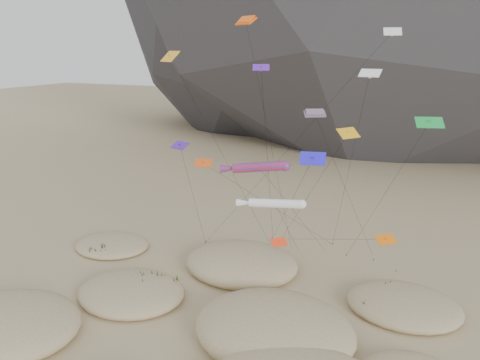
% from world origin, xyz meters
% --- Properties ---
extents(ground, '(500.00, 500.00, 0.00)m').
position_xyz_m(ground, '(0.00, 0.00, 0.00)').
color(ground, '#CCB789').
rests_on(ground, ground).
extents(dunes, '(48.59, 35.67, 4.49)m').
position_xyz_m(dunes, '(-1.29, 2.55, 0.79)').
color(dunes, '#CCB789').
rests_on(dunes, ground).
extents(dune_grass, '(41.49, 29.72, 1.48)m').
position_xyz_m(dune_grass, '(-0.22, 3.31, 0.85)').
color(dune_grass, black).
rests_on(dune_grass, ground).
extents(kite_stakes, '(24.93, 6.35, 0.30)m').
position_xyz_m(kite_stakes, '(1.80, 23.27, 0.15)').
color(kite_stakes, '#3F2D1E').
rests_on(kite_stakes, ground).
extents(rainbow_tube_kite, '(9.33, 13.09, 14.51)m').
position_xyz_m(rainbow_tube_kite, '(-1.04, 12.02, 13.68)').
color(rainbow_tube_kite, red).
rests_on(rainbow_tube_kite, ground).
extents(white_tube_kite, '(7.03, 14.58, 11.79)m').
position_xyz_m(white_tube_kite, '(1.92, 8.75, 11.09)').
color(white_tube_kite, white).
rests_on(white_tube_kite, ground).
extents(orange_parafoil, '(5.10, 8.47, 29.03)m').
position_xyz_m(orange_parafoil, '(-3.93, 16.13, 28.18)').
color(orange_parafoil, '#FD5A0D').
rests_on(orange_parafoil, ground).
extents(multi_parafoil, '(5.61, 16.20, 20.30)m').
position_xyz_m(multi_parafoil, '(5.46, 10.57, 19.55)').
color(multi_parafoil, red).
rests_on(multi_parafoil, ground).
extents(delta_kites, '(29.61, 20.68, 27.60)m').
position_xyz_m(delta_kites, '(2.83, 12.17, 17.73)').
color(delta_kites, green).
rests_on(delta_kites, ground).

